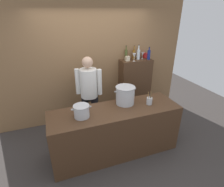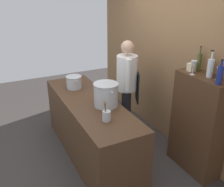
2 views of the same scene
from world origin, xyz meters
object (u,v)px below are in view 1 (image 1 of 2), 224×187
wine_glass_tall (134,56)px  spice_tin_red (145,55)px  chef (89,91)px  utensil_crock (149,101)px  wine_bottle_olive (126,54)px  stockpot_large (125,95)px  wine_bottle_clear (138,54)px  wine_bottle_amber (134,54)px  wine_bottle_cobalt (149,55)px  wine_glass_wide (143,54)px  stockpot_small (82,111)px  spice_tin_cream (127,58)px

wine_glass_tall → spice_tin_red: 0.45m
chef → utensil_crock: 1.22m
wine_bottle_olive → wine_glass_tall: bearing=-60.9°
wine_bottle_olive → wine_glass_tall: 0.23m
chef → wine_glass_tall: (1.13, 0.30, 0.56)m
stockpot_large → wine_bottle_clear: size_ratio=1.20×
wine_bottle_clear → wine_bottle_olive: wine_bottle_clear is taller
stockpot_large → wine_bottle_amber: wine_bottle_amber is taller
wine_bottle_cobalt → wine_glass_wide: 0.15m
wine_glass_tall → spice_tin_red: size_ratio=1.53×
chef → stockpot_small: bearing=93.4°
chef → wine_bottle_amber: (1.22, 0.48, 0.55)m
spice_tin_red → spice_tin_cream: size_ratio=1.12×
wine_bottle_cobalt → spice_tin_cream: bearing=173.1°
chef → spice_tin_cream: (1.01, 0.39, 0.49)m
wine_bottle_clear → spice_tin_cream: 0.30m
wine_bottle_cobalt → wine_bottle_clear: wine_bottle_clear is taller
spice_tin_red → wine_bottle_clear: bearing=-159.9°
wine_bottle_clear → wine_bottle_cobalt: bearing=-21.4°
stockpot_small → wine_glass_tall: wine_glass_tall is taller
utensil_crock → wine_glass_tall: bearing=78.8°
stockpot_large → wine_bottle_amber: bearing=57.7°
wine_bottle_clear → spice_tin_cream: wine_bottle_clear is taller
utensil_crock → wine_glass_wide: bearing=67.9°
utensil_crock → wine_bottle_cobalt: (0.61, 1.14, 0.54)m
stockpot_large → stockpot_small: stockpot_large is taller
wine_bottle_amber → spice_tin_red: wine_bottle_amber is taller
stockpot_large → spice_tin_red: 1.56m
spice_tin_cream → wine_glass_wide: bearing=6.4°
wine_bottle_clear → wine_glass_wide: bearing=9.2°
utensil_crock → spice_tin_cream: size_ratio=2.58×
wine_bottle_cobalt → wine_bottle_clear: bearing=158.6°
wine_bottle_amber → wine_bottle_cobalt: size_ratio=1.09×
stockpot_large → spice_tin_cream: spice_tin_cream is taller
wine_glass_wide → chef: bearing=-163.0°
utensil_crock → wine_bottle_cobalt: 1.40m
wine_glass_wide → spice_tin_cream: 0.42m
stockpot_small → wine_glass_tall: size_ratio=1.74×
wine_bottle_amber → wine_glass_wide: (0.20, -0.05, -0.00)m
chef → utensil_crock: bearing=162.9°
chef → stockpot_large: (0.51, -0.63, 0.10)m
utensil_crock → wine_bottle_clear: wine_bottle_clear is taller
chef → spice_tin_red: bearing=-137.4°
stockpot_large → wine_glass_wide: (0.90, 1.06, 0.44)m
wine_glass_tall → wine_bottle_cobalt: bearing=3.9°
stockpot_small → wine_bottle_olive: bearing=44.5°
wine_bottle_clear → wine_bottle_olive: 0.29m
wine_glass_wide → spice_tin_red: (0.11, 0.06, -0.05)m
stockpot_large → utensil_crock: 0.45m
wine_bottle_olive → spice_tin_red: (0.51, -0.00, -0.06)m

